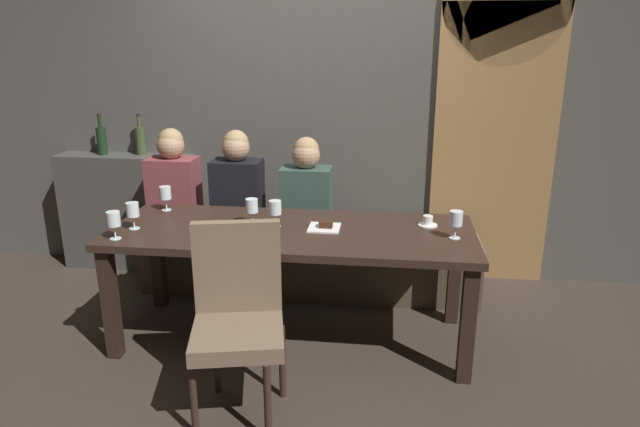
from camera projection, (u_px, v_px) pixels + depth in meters
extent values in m
plane|color=#382D26|center=(293.00, 337.00, 3.61)|extent=(9.00, 9.00, 0.00)
cube|color=#4C4944|center=(317.00, 85.00, 4.31)|extent=(6.00, 0.12, 3.00)
cube|color=olive|center=(493.00, 148.00, 4.22)|extent=(0.90, 0.05, 2.10)
cylinder|color=#A07545|center=(507.00, 0.00, 3.91)|extent=(0.90, 0.05, 0.90)
cube|color=#413E3A|center=(130.00, 211.00, 4.63)|extent=(1.10, 0.28, 0.95)
cube|color=black|center=(110.00, 304.00, 3.29)|extent=(0.08, 0.08, 0.69)
cube|color=black|center=(468.00, 325.00, 3.05)|extent=(0.08, 0.08, 0.69)
cube|color=black|center=(158.00, 259.00, 3.96)|extent=(0.08, 0.08, 0.69)
cube|color=black|center=(454.00, 274.00, 3.71)|extent=(0.08, 0.08, 0.69)
cube|color=#302119|center=(292.00, 232.00, 3.39)|extent=(2.20, 0.84, 0.04)
cube|color=#4A3C2E|center=(309.00, 270.00, 4.22)|extent=(2.50, 0.40, 0.35)
cube|color=brown|center=(309.00, 242.00, 4.15)|extent=(2.50, 0.44, 0.10)
cylinder|color=#302119|center=(193.00, 398.00, 2.65)|extent=(0.04, 0.04, 0.42)
cylinder|color=#302119|center=(268.00, 404.00, 2.61)|extent=(0.04, 0.04, 0.42)
cylinder|color=#302119|center=(216.00, 357.00, 2.99)|extent=(0.04, 0.04, 0.42)
cylinder|color=#302119|center=(282.00, 362.00, 2.95)|extent=(0.04, 0.04, 0.42)
cube|color=brown|center=(238.00, 335.00, 2.73)|extent=(0.52, 0.52, 0.08)
cube|color=brown|center=(237.00, 267.00, 2.82)|extent=(0.44, 0.15, 0.48)
cube|color=brown|center=(174.00, 194.00, 4.19)|extent=(0.36, 0.24, 0.55)
sphere|color=tan|center=(171.00, 146.00, 4.08)|extent=(0.20, 0.20, 0.20)
sphere|color=#9E7F56|center=(171.00, 141.00, 4.08)|extent=(0.18, 0.18, 0.18)
cube|color=black|center=(238.00, 197.00, 4.11)|extent=(0.36, 0.24, 0.55)
sphere|color=tan|center=(236.00, 148.00, 4.00)|extent=(0.20, 0.20, 0.20)
sphere|color=#9E7F56|center=(236.00, 143.00, 4.00)|extent=(0.18, 0.18, 0.18)
cube|color=#2D473D|center=(306.00, 202.00, 4.05)|extent=(0.36, 0.24, 0.52)
sphere|color=tan|center=(306.00, 155.00, 3.95)|extent=(0.20, 0.20, 0.20)
sphere|color=#9E7F56|center=(306.00, 150.00, 3.95)|extent=(0.18, 0.18, 0.18)
cylinder|color=black|center=(102.00, 141.00, 4.48)|extent=(0.08, 0.08, 0.22)
cylinder|color=black|center=(100.00, 122.00, 4.43)|extent=(0.03, 0.03, 0.09)
cylinder|color=black|center=(99.00, 115.00, 4.42)|extent=(0.03, 0.03, 0.02)
cylinder|color=#384728|center=(141.00, 141.00, 4.47)|extent=(0.08, 0.08, 0.22)
cylinder|color=#384728|center=(139.00, 122.00, 4.43)|extent=(0.03, 0.03, 0.09)
cylinder|color=black|center=(138.00, 115.00, 4.41)|extent=(0.03, 0.03, 0.02)
cylinder|color=silver|center=(276.00, 226.00, 3.43)|extent=(0.06, 0.06, 0.00)
cylinder|color=silver|center=(275.00, 220.00, 3.42)|extent=(0.01, 0.01, 0.07)
cylinder|color=silver|center=(275.00, 207.00, 3.40)|extent=(0.08, 0.08, 0.08)
cylinder|color=maroon|center=(275.00, 210.00, 3.40)|extent=(0.07, 0.07, 0.05)
cylinder|color=silver|center=(116.00, 239.00, 3.22)|extent=(0.06, 0.06, 0.00)
cylinder|color=silver|center=(115.00, 232.00, 3.20)|extent=(0.01, 0.01, 0.07)
cylinder|color=silver|center=(113.00, 219.00, 3.18)|extent=(0.08, 0.08, 0.08)
cylinder|color=silver|center=(455.00, 238.00, 3.22)|extent=(0.06, 0.06, 0.00)
cylinder|color=silver|center=(455.00, 232.00, 3.21)|extent=(0.01, 0.01, 0.07)
cylinder|color=silver|center=(456.00, 218.00, 3.19)|extent=(0.08, 0.08, 0.08)
cylinder|color=silver|center=(167.00, 210.00, 3.76)|extent=(0.06, 0.06, 0.00)
cylinder|color=silver|center=(166.00, 204.00, 3.74)|extent=(0.01, 0.01, 0.07)
cylinder|color=silver|center=(165.00, 193.00, 3.72)|extent=(0.08, 0.08, 0.08)
cylinder|color=silver|center=(134.00, 228.00, 3.39)|extent=(0.06, 0.06, 0.00)
cylinder|color=silver|center=(134.00, 222.00, 3.38)|extent=(0.01, 0.01, 0.07)
cylinder|color=silver|center=(132.00, 210.00, 3.35)|extent=(0.08, 0.08, 0.08)
cylinder|color=gold|center=(133.00, 213.00, 3.36)|extent=(0.07, 0.07, 0.03)
cylinder|color=silver|center=(252.00, 224.00, 3.47)|extent=(0.06, 0.06, 0.00)
cylinder|color=silver|center=(252.00, 218.00, 3.46)|extent=(0.01, 0.01, 0.07)
cylinder|color=silver|center=(252.00, 206.00, 3.43)|extent=(0.08, 0.08, 0.08)
cylinder|color=gold|center=(252.00, 210.00, 3.44)|extent=(0.07, 0.07, 0.03)
cylinder|color=white|center=(428.00, 225.00, 3.44)|extent=(0.12, 0.12, 0.01)
cylinder|color=white|center=(428.00, 220.00, 3.43)|extent=(0.06, 0.06, 0.06)
cylinder|color=brown|center=(428.00, 216.00, 3.43)|extent=(0.05, 0.05, 0.01)
cube|color=white|center=(324.00, 228.00, 3.39)|extent=(0.19, 0.19, 0.01)
cube|color=#381E14|center=(326.00, 224.00, 3.38)|extent=(0.08, 0.06, 0.04)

